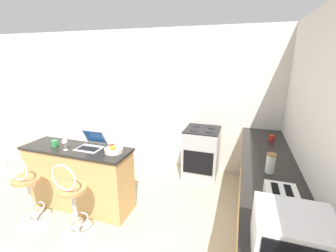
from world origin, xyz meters
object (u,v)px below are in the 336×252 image
(microwave, at_px, (293,237))
(storage_jar, at_px, (271,163))
(laptop, at_px, (92,143))
(wine_glass_tall, at_px, (65,142))
(toaster, at_px, (280,201))
(fruit_bowl, at_px, (114,150))
(mug_green, at_px, (55,143))
(mug_red, at_px, (272,138))
(stove_range, at_px, (201,153))
(bar_stool_far, at_px, (73,203))
(bar_stool_near, at_px, (28,193))

(microwave, bearing_deg, storage_jar, 90.81)
(laptop, distance_m, wine_glass_tall, 0.34)
(toaster, bearing_deg, fruit_bowl, 162.32)
(toaster, xyz_separation_m, mug_green, (-2.75, 0.52, -0.05))
(mug_red, bearing_deg, storage_jar, -96.52)
(stove_range, distance_m, storage_jar, 1.70)
(microwave, height_order, fruit_bowl, microwave)
(bar_stool_far, xyz_separation_m, microwave, (2.11, -0.49, 0.59))
(bar_stool_far, xyz_separation_m, storage_jar, (2.10, 0.62, 0.55))
(wine_glass_tall, xyz_separation_m, mug_green, (-0.23, 0.06, -0.07))
(wine_glass_tall, height_order, mug_red, wine_glass_tall)
(laptop, distance_m, toaster, 2.35)
(bar_stool_near, bearing_deg, mug_green, 85.43)
(wine_glass_tall, relative_size, storage_jar, 0.72)
(bar_stool_far, distance_m, mug_green, 0.94)
(fruit_bowl, bearing_deg, storage_jar, 1.90)
(laptop, height_order, storage_jar, laptop)
(microwave, relative_size, fruit_bowl, 1.87)
(laptop, distance_m, fruit_bowl, 0.38)
(bar_stool_near, relative_size, microwave, 2.25)
(stove_range, xyz_separation_m, fruit_bowl, (-0.91, -1.36, 0.49))
(laptop, bearing_deg, mug_red, 23.97)
(microwave, height_order, storage_jar, microwave)
(bar_stool_near, xyz_separation_m, laptop, (0.54, 0.62, 0.50))
(laptop, height_order, microwave, microwave)
(stove_range, height_order, mug_green, mug_green)
(microwave, xyz_separation_m, mug_red, (0.10, 2.16, -0.10))
(storage_jar, bearing_deg, fruit_bowl, -178.10)
(laptop, bearing_deg, storage_jar, 0.11)
(wine_glass_tall, relative_size, mug_green, 1.50)
(bar_stool_near, xyz_separation_m, microwave, (2.80, -0.49, 0.59))
(bar_stool_far, bearing_deg, microwave, -13.15)
(bar_stool_far, bearing_deg, laptop, 102.91)
(toaster, relative_size, wine_glass_tall, 1.83)
(laptop, bearing_deg, fruit_bowl, -8.71)
(toaster, distance_m, fruit_bowl, 1.97)
(fruit_bowl, bearing_deg, mug_green, -174.85)
(fruit_bowl, xyz_separation_m, storage_jar, (1.86, 0.06, 0.07))
(mug_green, bearing_deg, toaster, -10.67)
(laptop, height_order, fruit_bowl, laptop)
(wine_glass_tall, bearing_deg, bar_stool_far, -45.84)
(wine_glass_tall, xyz_separation_m, storage_jar, (2.51, 0.20, -0.00))
(bar_stool_near, relative_size, fruit_bowl, 4.22)
(microwave, distance_m, wine_glass_tall, 2.69)
(bar_stool_far, relative_size, fruit_bowl, 4.22)
(bar_stool_near, distance_m, laptop, 0.96)
(bar_stool_near, height_order, wine_glass_tall, wine_glass_tall)
(laptop, relative_size, storage_jar, 1.55)
(laptop, bearing_deg, bar_stool_near, -131.24)
(laptop, distance_m, mug_red, 2.58)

